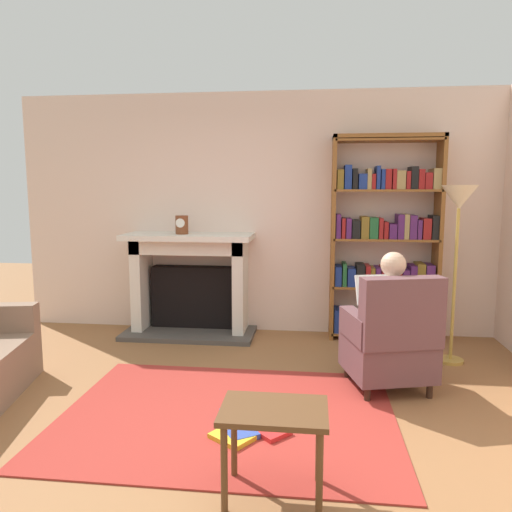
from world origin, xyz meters
The scene contains 11 objects.
ground centered at (0.00, 0.00, 0.00)m, with size 14.00×14.00×0.00m, color #93623A.
back_wall centered at (0.00, 2.55, 1.35)m, with size 5.60×0.10×2.70m, color beige.
area_rug centered at (0.00, 0.30, 0.01)m, with size 2.40×1.80×0.01m, color #A12F27.
fireplace centered at (-0.77, 2.30, 0.60)m, with size 1.46×0.64×1.14m.
mantel_clock centered at (-0.84, 2.20, 1.24)m, with size 0.14×0.14×0.20m.
bookshelf centered at (1.36, 2.33, 1.06)m, with size 1.14×0.32×2.20m.
armchair_reading centered at (1.23, 0.90, 0.42)m, with size 0.78×0.76×0.97m.
seated_reader centered at (1.20, 1.01, 0.62)m, with size 0.45×0.59×1.14m.
side_table centered at (0.41, -0.59, 0.42)m, with size 0.56×0.39×0.50m.
scattered_books centered at (0.16, 0.07, 0.03)m, with size 0.56×0.58×0.04m.
floor_lamp centered at (1.91, 1.65, 1.41)m, with size 0.32×0.32×1.67m.
Camera 1 is at (0.60, -2.99, 1.63)m, focal length 34.15 mm.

